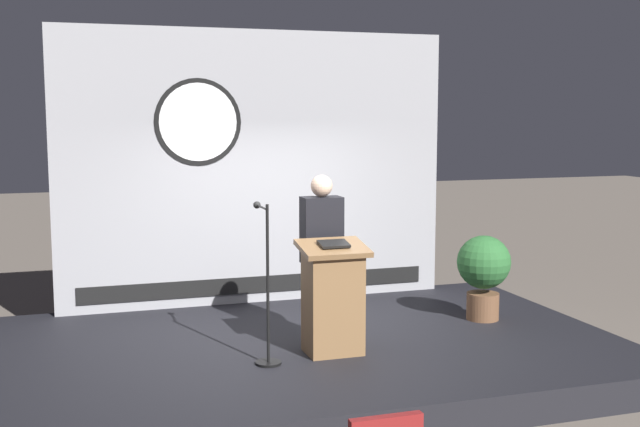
{
  "coord_description": "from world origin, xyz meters",
  "views": [
    {
      "loc": [
        -2.23,
        -7.51,
        2.6
      ],
      "look_at": [
        0.19,
        -0.05,
        1.61
      ],
      "focal_mm": 44.86,
      "sensor_mm": 36.0,
      "label": 1
    }
  ],
  "objects": [
    {
      "name": "ground_plane",
      "position": [
        0.0,
        0.0,
        0.0
      ],
      "size": [
        40.0,
        40.0,
        0.0
      ],
      "primitive_type": "plane",
      "color": "#6B6056"
    },
    {
      "name": "stage_platform",
      "position": [
        0.0,
        0.0,
        0.15
      ],
      "size": [
        6.4,
        4.0,
        0.3
      ],
      "primitive_type": "cube",
      "color": "black",
      "rests_on": "ground"
    },
    {
      "name": "banner_display",
      "position": [
        -0.01,
        1.85,
        1.93
      ],
      "size": [
        4.74,
        0.12,
        3.27
      ],
      "color": "#9E9EA3",
      "rests_on": "stage_platform"
    },
    {
      "name": "podium",
      "position": [
        0.19,
        -0.45,
        0.84
      ],
      "size": [
        0.64,
        0.5,
        1.1
      ],
      "color": "olive",
      "rests_on": "stage_platform"
    },
    {
      "name": "speaker_person",
      "position": [
        0.23,
        0.03,
        1.16
      ],
      "size": [
        0.4,
        0.26,
        1.68
      ],
      "color": "black",
      "rests_on": "stage_platform"
    },
    {
      "name": "microphone_stand",
      "position": [
        -0.49,
        -0.54,
        0.82
      ],
      "size": [
        0.24,
        0.55,
        1.48
      ],
      "color": "black",
      "rests_on": "stage_platform"
    },
    {
      "name": "potted_plant",
      "position": [
        2.19,
        0.23,
        0.87
      ],
      "size": [
        0.6,
        0.6,
        0.95
      ],
      "color": "brown",
      "rests_on": "stage_platform"
    }
  ]
}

